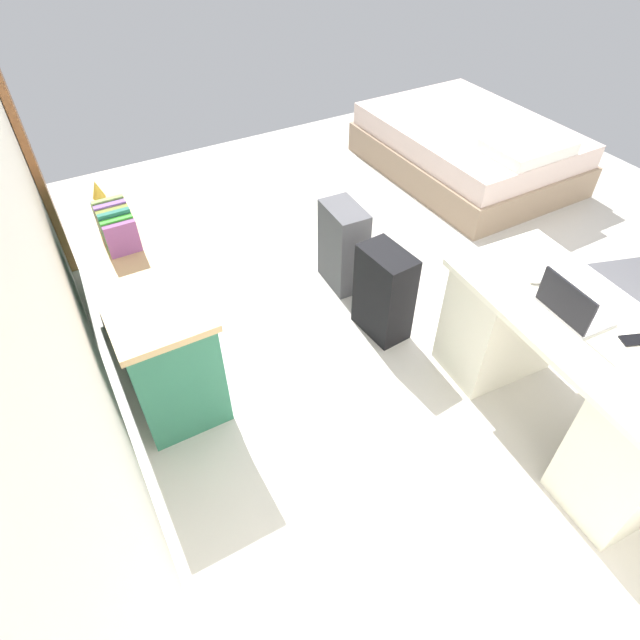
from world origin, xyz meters
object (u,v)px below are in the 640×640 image
at_px(credenza, 138,293).
at_px(cell_phone_near_laptop, 636,340).
at_px(suitcase_spare_grey, 343,247).
at_px(computer_mouse, 537,279).
at_px(figurine_small, 97,189).
at_px(desk, 566,374).
at_px(bed, 468,148).
at_px(suitcase_black, 384,293).
at_px(laptop, 571,307).

bearing_deg(credenza, cell_phone_near_laptop, -136.24).
bearing_deg(cell_phone_near_laptop, suitcase_spare_grey, 35.72).
height_order(computer_mouse, figurine_small, figurine_small).
bearing_deg(computer_mouse, desk, -178.53).
bearing_deg(bed, suitcase_black, 126.23).
bearing_deg(suitcase_spare_grey, computer_mouse, -160.64).
height_order(desk, suitcase_black, desk).
height_order(laptop, computer_mouse, laptop).
bearing_deg(desk, computer_mouse, -2.38).
relative_size(suitcase_spare_grey, cell_phone_near_laptop, 4.54).
height_order(suitcase_black, figurine_small, figurine_small).
bearing_deg(credenza, computer_mouse, -128.23).
xyz_separation_m(desk, computer_mouse, (0.35, -0.01, 0.37)).
xyz_separation_m(credenza, bed, (0.72, -3.27, -0.13)).
xyz_separation_m(laptop, computer_mouse, (0.26, -0.06, -0.03)).
xyz_separation_m(bed, computer_mouse, (-2.12, 1.50, 0.52)).
height_order(bed, cell_phone_near_laptop, cell_phone_near_laptop).
bearing_deg(cell_phone_near_laptop, laptop, 47.35).
bearing_deg(cell_phone_near_laptop, desk, 48.16).
xyz_separation_m(suitcase_spare_grey, figurine_small, (0.69, 1.39, 0.49)).
bearing_deg(desk, laptop, 24.18).
relative_size(desk, bed, 0.78).
xyz_separation_m(bed, suitcase_spare_grey, (-0.85, 1.88, 0.07)).
distance_m(desk, suitcase_black, 1.15).
height_order(bed, laptop, laptop).
distance_m(desk, figurine_small, 2.93).
bearing_deg(bed, computer_mouse, 144.70).
height_order(suitcase_spare_grey, computer_mouse, computer_mouse).
height_order(desk, bed, desk).
bearing_deg(cell_phone_near_laptop, figurine_small, 58.20).
height_order(computer_mouse, cell_phone_near_laptop, computer_mouse).
distance_m(suitcase_spare_grey, cell_phone_near_laptop, 1.91).
bearing_deg(figurine_small, suitcase_spare_grey, -116.37).
bearing_deg(desk, bed, -31.48).
distance_m(desk, computer_mouse, 0.52).
distance_m(suitcase_black, cell_phone_near_laptop, 1.41).
relative_size(bed, figurine_small, 17.37).
bearing_deg(suitcase_spare_grey, cell_phone_near_laptop, -163.15).
distance_m(computer_mouse, cell_phone_near_laptop, 0.53).
bearing_deg(suitcase_spare_grey, suitcase_black, 179.22).
relative_size(suitcase_black, laptop, 1.91).
distance_m(desk, bed, 2.90).
bearing_deg(cell_phone_near_laptop, computer_mouse, 29.46).
bearing_deg(desk, suitcase_black, 20.33).
xyz_separation_m(cell_phone_near_laptop, figurine_small, (2.49, 1.84, 0.04)).
distance_m(laptop, cell_phone_near_laptop, 0.30).
height_order(bed, suitcase_black, suitcase_black).
relative_size(suitcase_black, suitcase_spare_grey, 1.00).
relative_size(credenza, suitcase_spare_grey, 2.92).
xyz_separation_m(computer_mouse, figurine_small, (1.96, 1.77, 0.03)).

